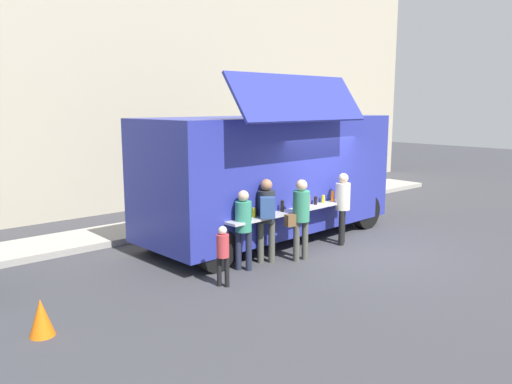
{
  "coord_description": "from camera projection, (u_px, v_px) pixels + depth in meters",
  "views": [
    {
      "loc": [
        -8.81,
        -6.65,
        3.26
      ],
      "look_at": [
        -1.36,
        1.87,
        1.3
      ],
      "focal_mm": 35.48,
      "sensor_mm": 36.0,
      "label": 1
    }
  ],
  "objects": [
    {
      "name": "trash_bin",
      "position": [
        315.0,
        189.0,
        16.85
      ],
      "size": [
        0.6,
        0.6,
        1.0
      ],
      "primitive_type": "cylinder",
      "color": "#30603A",
      "rests_on": "ground"
    },
    {
      "name": "customer_front_ordering",
      "position": [
        301.0,
        213.0,
        10.56
      ],
      "size": [
        0.57,
        0.35,
        1.73
      ],
      "rotation": [
        0.0,
        0.0,
        1.42
      ],
      "color": "#4A4B44",
      "rests_on": "ground"
    },
    {
      "name": "child_near_queue",
      "position": [
        223.0,
        251.0,
        9.08
      ],
      "size": [
        0.23,
        0.23,
        1.12
      ],
      "rotation": [
        0.0,
        0.0,
        0.58
      ],
      "color": "black",
      "rests_on": "ground"
    },
    {
      "name": "traffic_cone_orange",
      "position": [
        41.0,
        317.0,
        7.18
      ],
      "size": [
        0.36,
        0.36,
        0.55
      ],
      "primitive_type": "cone",
      "color": "orange",
      "rests_on": "ground"
    },
    {
      "name": "building_behind",
      "position": [
        41.0,
        40.0,
        14.53
      ],
      "size": [
        32.0,
        2.4,
        10.21
      ],
      "primitive_type": "cube",
      "color": "#B3A88F",
      "rests_on": "ground"
    },
    {
      "name": "customer_rear_waiting",
      "position": [
        243.0,
        223.0,
        9.94
      ],
      "size": [
        0.33,
        0.33,
        1.61
      ],
      "rotation": [
        0.0,
        0.0,
        0.63
      ],
      "color": "#1F2338",
      "rests_on": "ground"
    },
    {
      "name": "customer_mid_with_backpack",
      "position": [
        266.0,
        212.0,
        10.36
      ],
      "size": [
        0.52,
        0.56,
        1.77
      ],
      "rotation": [
        0.0,
        0.0,
        0.92
      ],
      "color": "#4A4B42",
      "rests_on": "ground"
    },
    {
      "name": "food_truck_main",
      "position": [
        271.0,
        173.0,
        12.23
      ],
      "size": [
        6.65,
        3.31,
        3.88
      ],
      "rotation": [
        0.0,
        0.0,
        0.04
      ],
      "color": "#293196",
      "rests_on": "ground"
    },
    {
      "name": "customer_extra_browsing",
      "position": [
        343.0,
        202.0,
        11.82
      ],
      "size": [
        0.34,
        0.34,
        1.69
      ],
      "rotation": [
        0.0,
        0.0,
        2.15
      ],
      "color": "black",
      "rests_on": "ground"
    },
    {
      "name": "ground_plane",
      "position": [
        357.0,
        254.0,
        11.2
      ],
      "size": [
        60.0,
        60.0,
        0.0
      ],
      "primitive_type": "plane",
      "color": "#38383D"
    },
    {
      "name": "curb_strip",
      "position": [
        69.0,
        242.0,
        11.85
      ],
      "size": [
        28.0,
        1.6,
        0.15
      ],
      "primitive_type": "cube",
      "color": "#9E998E",
      "rests_on": "ground"
    }
  ]
}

